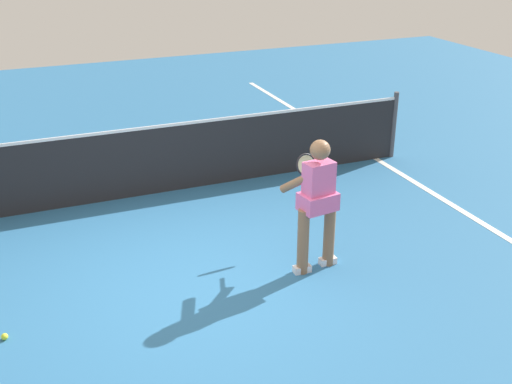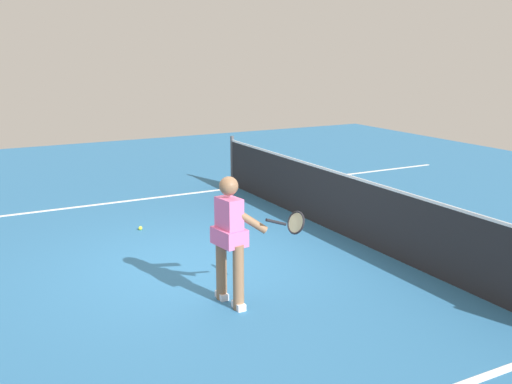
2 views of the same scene
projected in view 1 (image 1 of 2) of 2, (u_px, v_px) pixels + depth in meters
name	position (u px, v px, depth m)	size (l,w,h in m)	color
ground_plane	(195.00, 286.00, 6.82)	(23.98, 23.98, 0.00)	teal
sideline_right_marking	(484.00, 224.00, 8.19)	(0.10, 16.45, 0.01)	white
court_net	(138.00, 162.00, 8.83)	(8.60, 0.08, 1.10)	#4C4C51
tennis_player	(317.00, 200.00, 6.86)	(0.72, 1.01, 1.55)	#8C6647
tennis_ball_mid	(5.00, 337.00, 5.94)	(0.07, 0.07, 0.07)	#D1E533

